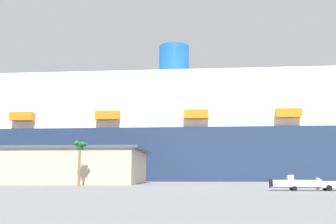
{
  "coord_description": "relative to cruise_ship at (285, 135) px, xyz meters",
  "views": [
    {
      "loc": [
        -2.47,
        -74.09,
        2.16
      ],
      "look_at": [
        -9.15,
        38.57,
        19.71
      ],
      "focal_mm": 43.29,
      "sensor_mm": 36.0,
      "label": 1
    }
  ],
  "objects": [
    {
      "name": "cruise_ship",
      "position": [
        0.0,
        0.0,
        0.0
      ],
      "size": [
        298.04,
        40.12,
        54.57
      ],
      "color": "#1E2D4C",
      "rests_on": "ground_plane"
    },
    {
      "name": "palm_tree",
      "position": [
        -55.52,
        -67.05,
        -9.19
      ],
      "size": [
        3.06,
        2.96,
        8.87
      ],
      "color": "brown",
      "rests_on": "ground_plane"
    },
    {
      "name": "terminal_building",
      "position": [
        -78.94,
        -48.07,
        -12.18
      ],
      "size": [
        68.68,
        28.27,
        8.43
      ],
      "color": "#B7A88C",
      "rests_on": "ground_plane"
    },
    {
      "name": "small_boat_on_trailer",
      "position": [
        -18.23,
        -88.8,
        -15.45
      ],
      "size": [
        8.75,
        2.28,
        2.15
      ],
      "color": "#595960",
      "rests_on": "ground_plane"
    },
    {
      "name": "parked_car_black_coupe",
      "position": [
        -49.84,
        -56.43,
        -15.58
      ],
      "size": [
        4.63,
        2.3,
        1.58
      ],
      "color": "black",
      "rests_on": "ground_plane"
    },
    {
      "name": "ground_plane",
      "position": [
        -30.72,
        -42.56,
        -16.41
      ],
      "size": [
        600.0,
        600.0,
        0.0
      ],
      "primitive_type": "plane",
      "color": "gray"
    }
  ]
}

